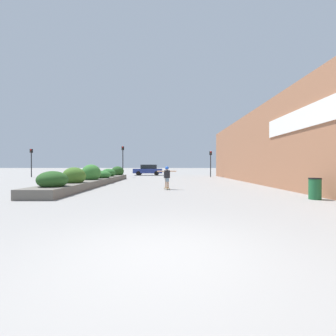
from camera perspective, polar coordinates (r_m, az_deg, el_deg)
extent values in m
plane|color=gray|center=(3.68, -1.62, -21.22)|extent=(300.00, 300.00, 0.00)
cube|color=#9E6647|center=(15.83, 26.24, 5.85)|extent=(0.60, 33.29, 5.70)
cube|color=#605B54|center=(17.33, -17.67, -3.31)|extent=(1.63, 15.47, 0.43)
ellipsoid|color=#234C1E|center=(11.51, -27.08, -2.70)|extent=(1.34, 1.34, 0.81)
ellipsoid|color=#3D6623|center=(13.59, -22.54, -1.91)|extent=(1.26, 1.17, 0.99)
ellipsoid|color=#33702D|center=(16.29, -18.74, -1.24)|extent=(1.30, 1.30, 1.19)
ellipsoid|color=#286028|center=(18.36, -16.39, -1.66)|extent=(1.50, 1.60, 0.66)
ellipsoid|color=#286028|center=(21.04, -14.66, -1.24)|extent=(1.25, 1.30, 0.79)
ellipsoid|color=#234C1E|center=(23.74, -12.48, -0.82)|extent=(1.28, 1.17, 1.03)
cube|color=olive|center=(13.08, -0.08, -5.09)|extent=(0.37, 0.59, 0.01)
cylinder|color=beige|center=(13.24, -0.70, -5.27)|extent=(0.07, 0.07, 0.05)
cylinder|color=beige|center=(13.30, -0.04, -5.25)|extent=(0.07, 0.07, 0.05)
cylinder|color=beige|center=(12.88, -0.12, -5.44)|extent=(0.07, 0.07, 0.05)
cylinder|color=beige|center=(12.93, 0.56, -5.41)|extent=(0.07, 0.07, 0.05)
cylinder|color=tan|center=(13.03, -0.36, -3.82)|extent=(0.13, 0.13, 0.57)
cylinder|color=tan|center=(13.08, 0.20, -3.81)|extent=(0.13, 0.13, 0.57)
cube|color=slate|center=(13.04, -0.08, -3.01)|extent=(0.25, 0.23, 0.21)
cube|color=black|center=(13.03, -0.08, -1.58)|extent=(0.36, 0.26, 0.45)
cylinder|color=tan|center=(12.90, -1.63, -0.84)|extent=(0.42, 0.22, 0.07)
cylinder|color=tan|center=(13.16, 1.45, -0.82)|extent=(0.42, 0.22, 0.07)
sphere|color=tan|center=(13.02, -0.08, -0.19)|extent=(0.19, 0.19, 0.19)
sphere|color=blue|center=(13.02, -0.08, -0.04)|extent=(0.21, 0.21, 0.21)
cylinder|color=#1E5B33|center=(10.95, 33.46, -4.53)|extent=(0.46, 0.46, 0.83)
cylinder|color=black|center=(10.92, 33.47, -2.24)|extent=(0.48, 0.48, 0.05)
cube|color=#BCBCC1|center=(37.63, 24.45, -0.59)|extent=(4.71, 1.74, 0.66)
cube|color=black|center=(37.55, 24.19, 0.26)|extent=(2.59, 1.53, 0.46)
cylinder|color=black|center=(39.01, 25.91, -1.04)|extent=(0.68, 0.22, 0.68)
cylinder|color=black|center=(37.53, 27.00, -1.10)|extent=(0.68, 0.22, 0.68)
cylinder|color=black|center=(37.83, 21.92, -1.07)|extent=(0.68, 0.22, 0.68)
cylinder|color=black|center=(36.30, 22.89, -1.14)|extent=(0.68, 0.22, 0.68)
cube|color=navy|center=(32.97, -4.93, -0.75)|extent=(4.17, 1.87, 0.65)
cube|color=black|center=(32.95, -4.64, 0.33)|extent=(2.29, 1.65, 0.60)
cylinder|color=black|center=(32.24, -7.36, -1.36)|extent=(0.62, 0.22, 0.62)
cylinder|color=black|center=(34.00, -6.97, -1.27)|extent=(0.62, 0.22, 0.62)
cylinder|color=black|center=(32.00, -2.77, -1.37)|extent=(0.62, 0.22, 0.62)
cylinder|color=black|center=(33.78, -2.61, -1.27)|extent=(0.62, 0.22, 0.62)
cylinder|color=black|center=(27.97, -11.19, 1.10)|extent=(0.11, 0.11, 3.30)
cube|color=black|center=(28.05, -11.20, 4.93)|extent=(0.28, 0.20, 0.45)
sphere|color=red|center=(27.94, -11.25, 5.25)|extent=(0.15, 0.15, 0.15)
sphere|color=#2D2823|center=(27.93, -11.25, 4.95)|extent=(0.15, 0.15, 0.15)
sphere|color=#2D2823|center=(27.92, -11.25, 4.64)|extent=(0.15, 0.15, 0.15)
cylinder|color=black|center=(27.98, 10.97, 0.49)|extent=(0.11, 0.11, 2.71)
cube|color=black|center=(28.03, 10.98, 3.73)|extent=(0.28, 0.20, 0.45)
sphere|color=red|center=(27.92, 11.02, 4.05)|extent=(0.15, 0.15, 0.15)
sphere|color=#2D2823|center=(27.91, 11.02, 3.74)|extent=(0.15, 0.15, 0.15)
sphere|color=#2D2823|center=(27.90, 11.02, 3.43)|extent=(0.15, 0.15, 0.15)
cylinder|color=black|center=(31.90, -31.18, 0.66)|extent=(0.11, 0.11, 2.97)
cube|color=black|center=(31.96, -31.19, 3.73)|extent=(0.28, 0.20, 0.45)
sphere|color=red|center=(31.86, -31.31, 4.01)|extent=(0.15, 0.15, 0.15)
sphere|color=#2D2823|center=(31.85, -31.31, 3.74)|extent=(0.15, 0.15, 0.15)
sphere|color=#2D2823|center=(31.85, -31.30, 3.47)|extent=(0.15, 0.15, 0.15)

